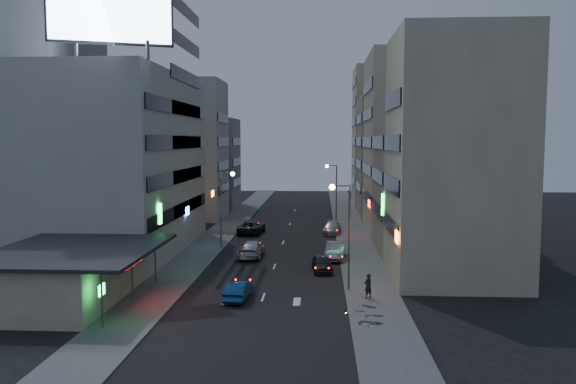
# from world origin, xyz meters

# --- Properties ---
(ground) EXTENTS (180.00, 180.00, 0.00)m
(ground) POSITION_xyz_m (0.00, 0.00, 0.00)
(ground) COLOR black
(ground) RESTS_ON ground
(sidewalk_left) EXTENTS (4.00, 120.00, 0.12)m
(sidewalk_left) POSITION_xyz_m (-8.00, 30.00, 0.06)
(sidewalk_left) COLOR #4C4C4F
(sidewalk_left) RESTS_ON ground
(sidewalk_right) EXTENTS (4.00, 120.00, 0.12)m
(sidewalk_right) POSITION_xyz_m (8.00, 30.00, 0.06)
(sidewalk_right) COLOR #4C4C4F
(sidewalk_right) RESTS_ON ground
(food_court) EXTENTS (11.00, 13.00, 3.88)m
(food_court) POSITION_xyz_m (-13.90, 2.00, 1.98)
(food_court) COLOR #B8AE90
(food_court) RESTS_ON ground
(white_building) EXTENTS (14.00, 24.00, 18.00)m
(white_building) POSITION_xyz_m (-17.00, 20.00, 9.00)
(white_building) COLOR #A3A39F
(white_building) RESTS_ON ground
(grey_tower) EXTENTS (10.00, 14.00, 34.00)m
(grey_tower) POSITION_xyz_m (-26.00, 23.00, 17.00)
(grey_tower) COLOR gray
(grey_tower) RESTS_ON ground
(shophouse_near) EXTENTS (10.00, 11.00, 20.00)m
(shophouse_near) POSITION_xyz_m (15.00, 10.50, 10.00)
(shophouse_near) COLOR #B8AE90
(shophouse_near) RESTS_ON ground
(shophouse_mid) EXTENTS (11.00, 12.00, 16.00)m
(shophouse_mid) POSITION_xyz_m (15.50, 22.00, 8.00)
(shophouse_mid) COLOR gray
(shophouse_mid) RESTS_ON ground
(shophouse_far) EXTENTS (10.00, 14.00, 22.00)m
(shophouse_far) POSITION_xyz_m (15.00, 35.00, 11.00)
(shophouse_far) COLOR #B8AE90
(shophouse_far) RESTS_ON ground
(far_left_a) EXTENTS (11.00, 10.00, 20.00)m
(far_left_a) POSITION_xyz_m (-15.50, 45.00, 10.00)
(far_left_a) COLOR #A3A39F
(far_left_a) RESTS_ON ground
(far_left_b) EXTENTS (12.00, 10.00, 15.00)m
(far_left_b) POSITION_xyz_m (-16.00, 58.00, 7.50)
(far_left_b) COLOR gray
(far_left_b) RESTS_ON ground
(far_right_a) EXTENTS (11.00, 12.00, 18.00)m
(far_right_a) POSITION_xyz_m (15.50, 50.00, 9.00)
(far_right_a) COLOR gray
(far_right_a) RESTS_ON ground
(far_right_b) EXTENTS (12.00, 12.00, 24.00)m
(far_right_b) POSITION_xyz_m (16.00, 64.00, 12.00)
(far_right_b) COLOR #B8AE90
(far_right_b) RESTS_ON ground
(billboard) EXTENTS (9.52, 3.75, 6.20)m
(billboard) POSITION_xyz_m (-12.99, 9.97, 21.66)
(billboard) COLOR #595B60
(billboard) RESTS_ON white_building
(street_lamp_right_near) EXTENTS (1.60, 0.44, 8.02)m
(street_lamp_right_near) POSITION_xyz_m (5.90, 6.00, 5.36)
(street_lamp_right_near) COLOR #595B60
(street_lamp_right_near) RESTS_ON sidewalk_right
(street_lamp_left) EXTENTS (1.60, 0.44, 8.02)m
(street_lamp_left) POSITION_xyz_m (-5.90, 22.00, 5.36)
(street_lamp_left) COLOR #595B60
(street_lamp_left) RESTS_ON sidewalk_left
(street_lamp_right_far) EXTENTS (1.60, 0.44, 8.02)m
(street_lamp_right_far) POSITION_xyz_m (5.90, 40.00, 5.36)
(street_lamp_right_far) COLOR #595B60
(street_lamp_right_far) RESTS_ON sidewalk_right
(parked_car_right_near) EXTENTS (1.97, 4.17, 1.38)m
(parked_car_right_near) POSITION_xyz_m (4.30, 12.39, 0.69)
(parked_car_right_near) COLOR #242529
(parked_car_right_near) RESTS_ON ground
(parked_car_right_mid) EXTENTS (2.19, 5.07, 1.62)m
(parked_car_right_mid) POSITION_xyz_m (5.60, 17.47, 0.81)
(parked_car_right_mid) COLOR gray
(parked_car_right_mid) RESTS_ON ground
(parked_car_left) EXTENTS (3.19, 5.97, 1.60)m
(parked_car_left) POSITION_xyz_m (-4.26, 31.82, 0.80)
(parked_car_left) COLOR #232327
(parked_car_left) RESTS_ON ground
(parked_car_right_far) EXTENTS (2.49, 5.12, 1.43)m
(parked_car_right_far) POSITION_xyz_m (5.60, 32.25, 0.72)
(parked_car_right_far) COLOR #9B9EA3
(parked_car_right_far) RESTS_ON ground
(road_car_blue) EXTENTS (1.69, 4.19, 1.35)m
(road_car_blue) POSITION_xyz_m (-1.72, 3.30, 0.68)
(road_car_blue) COLOR navy
(road_car_blue) RESTS_ON ground
(road_car_silver) EXTENTS (2.36, 5.65, 1.63)m
(road_car_silver) POSITION_xyz_m (-2.61, 17.96, 0.81)
(road_car_silver) COLOR #A6A8AE
(road_car_silver) RESTS_ON ground
(person) EXTENTS (0.78, 0.73, 1.78)m
(person) POSITION_xyz_m (7.57, 3.76, 1.01)
(person) COLOR black
(person) RESTS_ON sidewalk_right
(scooter_black_a) EXTENTS (1.01, 2.00, 1.17)m
(scooter_black_a) POSITION_xyz_m (7.92, -1.62, 0.70)
(scooter_black_a) COLOR black
(scooter_black_a) RESTS_ON sidewalk_right
(scooter_silver_a) EXTENTS (1.15, 1.82, 1.06)m
(scooter_silver_a) POSITION_xyz_m (7.89, -1.46, 0.65)
(scooter_silver_a) COLOR #9CA0A3
(scooter_silver_a) RESTS_ON sidewalk_right
(scooter_blue) EXTENTS (0.82, 1.81, 1.06)m
(scooter_blue) POSITION_xyz_m (8.13, -0.00, 0.65)
(scooter_blue) COLOR navy
(scooter_blue) RESTS_ON sidewalk_right
(scooter_black_b) EXTENTS (1.10, 1.72, 1.00)m
(scooter_black_b) POSITION_xyz_m (7.98, 1.66, 0.62)
(scooter_black_b) COLOR black
(scooter_black_b) RESTS_ON sidewalk_right
(scooter_silver_b) EXTENTS (0.75, 1.70, 1.00)m
(scooter_silver_b) POSITION_xyz_m (7.09, 0.93, 0.62)
(scooter_silver_b) COLOR gray
(scooter_silver_b) RESTS_ON sidewalk_right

